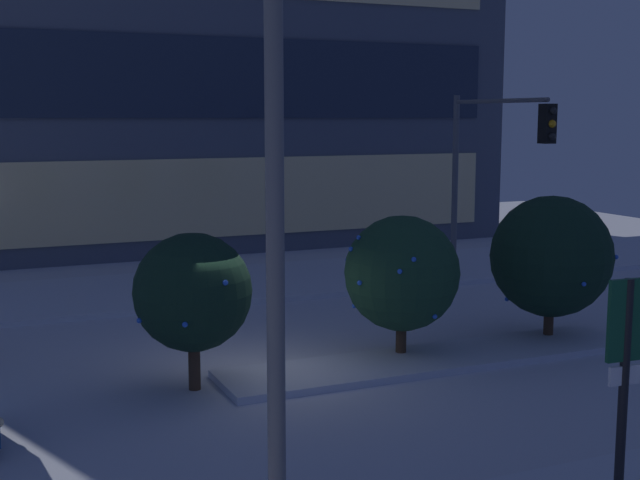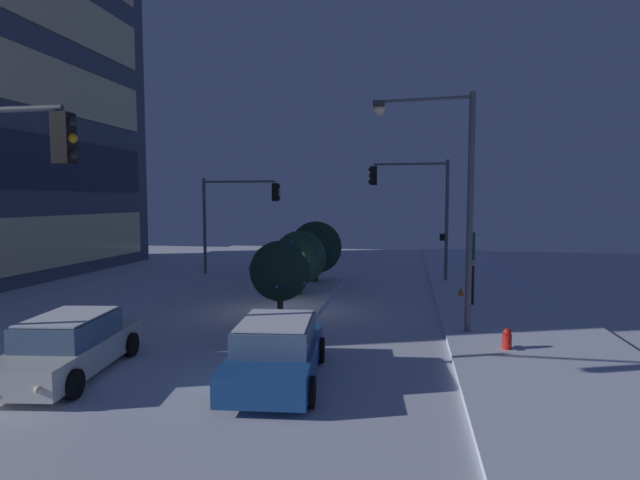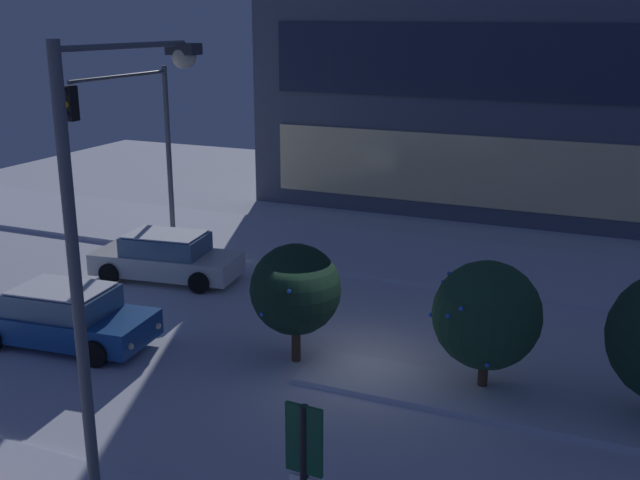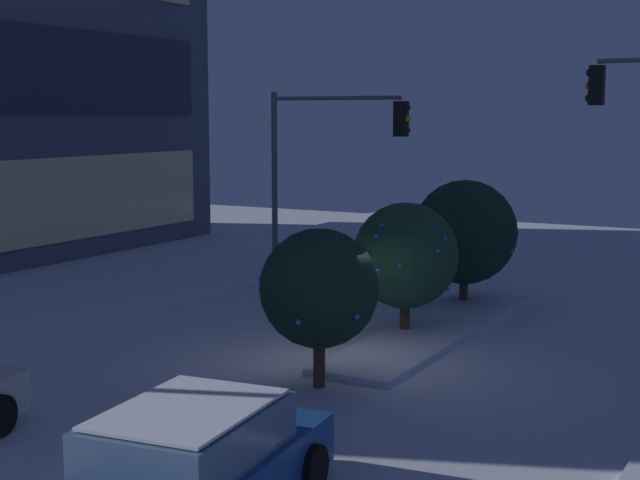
# 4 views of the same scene
# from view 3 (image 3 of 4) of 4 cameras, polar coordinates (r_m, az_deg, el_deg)

# --- Properties ---
(ground) EXTENTS (52.00, 52.00, 0.00)m
(ground) POSITION_cam_3_polar(r_m,az_deg,el_deg) (18.68, 1.69, -9.14)
(ground) COLOR silver
(curb_strip_far) EXTENTS (52.00, 5.20, 0.14)m
(curb_strip_far) POSITION_cam_3_polar(r_m,az_deg,el_deg) (26.26, 8.66, -1.49)
(curb_strip_far) COLOR silver
(curb_strip_far) RESTS_ON ground
(median_strip) EXTENTS (9.00, 1.80, 0.14)m
(median_strip) POSITION_cam_3_polar(r_m,az_deg,el_deg) (17.26, 13.13, -11.61)
(median_strip) COLOR silver
(median_strip) RESTS_ON ground
(car_near) EXTENTS (4.75, 2.47, 1.49)m
(car_near) POSITION_cam_3_polar(r_m,az_deg,el_deg) (20.54, -18.39, -5.42)
(car_near) COLOR #19478C
(car_near) RESTS_ON ground
(car_far) EXTENTS (4.84, 2.47, 1.49)m
(car_far) POSITION_cam_3_polar(r_m,az_deg,el_deg) (24.62, -11.29, -1.28)
(car_far) COLOR silver
(car_far) RESTS_ON ground
(traffic_light_corner_far_left) EXTENTS (0.32, 5.14, 6.37)m
(traffic_light_corner_far_left) POSITION_cam_3_polar(r_m,az_deg,el_deg) (25.90, -13.77, 8.00)
(traffic_light_corner_far_left) COLOR #565960
(traffic_light_corner_far_left) RESTS_ON ground
(street_lamp_arched) EXTENTS (0.69, 3.24, 7.70)m
(street_lamp_arched) POSITION_cam_3_polar(r_m,az_deg,el_deg) (13.07, -15.20, 2.50)
(street_lamp_arched) COLOR #565960
(street_lamp_arched) RESTS_ON ground
(parking_info_sign) EXTENTS (0.55, 0.12, 3.06)m
(parking_info_sign) POSITION_cam_3_polar(r_m,az_deg,el_deg) (11.00, -1.16, -17.18)
(parking_info_sign) COLOR black
(parking_info_sign) RESTS_ON ground
(decorated_tree_left_of_median) EXTENTS (2.17, 2.17, 2.91)m
(decorated_tree_left_of_median) POSITION_cam_3_polar(r_m,az_deg,el_deg) (18.15, -1.82, -3.68)
(decorated_tree_left_of_median) COLOR #473323
(decorated_tree_left_of_median) RESTS_ON ground
(decorated_tree_right_of_median) EXTENTS (2.38, 2.37, 2.99)m
(decorated_tree_right_of_median) POSITION_cam_3_polar(r_m,az_deg,el_deg) (17.08, 12.23, -5.45)
(decorated_tree_right_of_median) COLOR #473323
(decorated_tree_right_of_median) RESTS_ON ground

